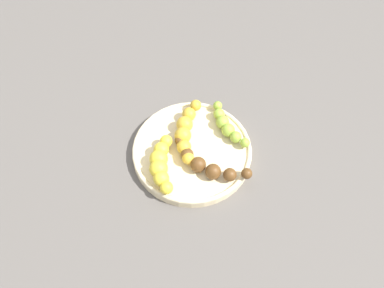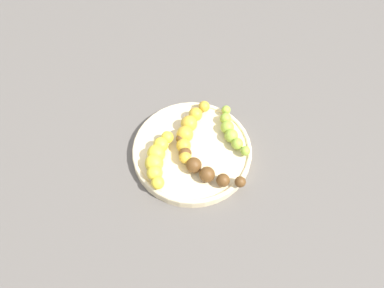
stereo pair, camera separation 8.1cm
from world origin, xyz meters
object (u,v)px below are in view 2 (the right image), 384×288
(fruit_bowl, at_px, (192,151))
(banana_spotted, at_px, (189,129))
(banana_green, at_px, (231,131))
(banana_yellow, at_px, (157,159))
(banana_overripe, at_px, (203,167))

(fruit_bowl, xyz_separation_m, banana_spotted, (-0.03, 0.03, 0.02))
(fruit_bowl, bearing_deg, banana_green, 57.02)
(banana_yellow, bearing_deg, fruit_bowl, -145.56)
(banana_spotted, relative_size, banana_yellow, 1.27)
(banana_green, bearing_deg, fruit_bowl, 5.58)
(fruit_bowl, bearing_deg, banana_yellow, -120.05)
(fruit_bowl, height_order, banana_yellow, banana_yellow)
(banana_yellow, relative_size, banana_overripe, 0.70)
(banana_spotted, xyz_separation_m, banana_overripe, (0.07, -0.06, -0.00))
(fruit_bowl, height_order, banana_overripe, banana_overripe)
(banana_overripe, bearing_deg, banana_green, -175.09)
(fruit_bowl, distance_m, banana_spotted, 0.05)
(banana_green, height_order, banana_overripe, banana_overripe)
(banana_green, relative_size, banana_yellow, 0.87)
(fruit_bowl, xyz_separation_m, banana_overripe, (0.05, -0.03, 0.02))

